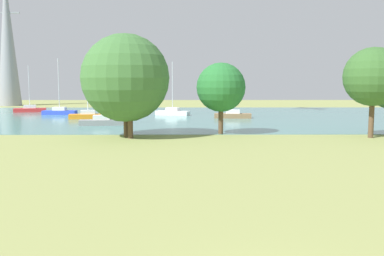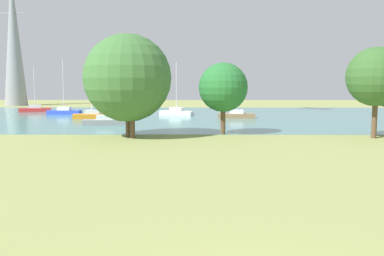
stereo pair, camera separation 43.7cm
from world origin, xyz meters
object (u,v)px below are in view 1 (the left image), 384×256
(tree_mid_shore, at_px, (373,77))
(electricity_pylon, at_px, (7,38))
(sailboat_gray, at_px, (102,121))
(sailboat_white, at_px, (173,112))
(sailboat_red, at_px, (30,109))
(sailboat_brown, at_px, (233,115))
(tree_west_near, at_px, (125,78))
(sailboat_orange, at_px, (88,115))
(sailboat_blue, at_px, (60,111))
(tree_east_far, at_px, (130,85))
(tree_west_far, at_px, (221,87))

(tree_mid_shore, xyz_separation_m, electricity_pylon, (-51.04, 48.70, 8.00))
(sailboat_gray, distance_m, sailboat_white, 15.62)
(sailboat_red, bearing_deg, sailboat_brown, -20.23)
(sailboat_white, relative_size, tree_west_near, 0.85)
(sailboat_gray, xyz_separation_m, tree_west_near, (4.17, -10.06, 4.64))
(sailboat_orange, height_order, electricity_pylon, electricity_pylon)
(sailboat_red, bearing_deg, electricity_pylon, 120.36)
(tree_mid_shore, bearing_deg, sailboat_white, 126.33)
(sailboat_blue, height_order, sailboat_red, sailboat_blue)
(sailboat_white, bearing_deg, sailboat_blue, 175.79)
(sailboat_gray, height_order, electricity_pylon, electricity_pylon)
(electricity_pylon, bearing_deg, sailboat_white, -36.33)
(sailboat_brown, xyz_separation_m, tree_west_near, (-11.19, -18.98, 4.64))
(tree_east_far, distance_m, tree_mid_shore, 20.58)
(sailboat_blue, xyz_separation_m, electricity_pylon, (-16.72, 23.16, 12.71))
(sailboat_brown, distance_m, sailboat_blue, 25.23)
(tree_west_near, xyz_separation_m, tree_west_far, (8.33, 2.07, -0.84))
(sailboat_orange, height_order, tree_mid_shore, tree_mid_shore)
(sailboat_gray, distance_m, sailboat_red, 25.39)
(tree_east_far, bearing_deg, tree_mid_shore, 0.61)
(tree_mid_shore, bearing_deg, tree_west_far, 168.72)
(sailboat_white, bearing_deg, tree_mid_shore, -53.67)
(sailboat_white, distance_m, tree_west_near, 24.51)
(sailboat_blue, distance_m, tree_east_far, 29.48)
(sailboat_gray, xyz_separation_m, tree_west_far, (12.50, -7.99, 3.80))
(sailboat_white, height_order, sailboat_blue, sailboat_blue)
(tree_west_far, bearing_deg, tree_east_far, -160.75)
(sailboat_blue, distance_m, tree_mid_shore, 43.04)
(sailboat_blue, relative_size, tree_west_near, 0.91)
(tree_east_far, bearing_deg, sailboat_white, 83.79)
(sailboat_brown, bearing_deg, sailboat_orange, -177.72)
(sailboat_blue, height_order, tree_west_near, tree_west_near)
(sailboat_orange, distance_m, sailboat_red, 16.96)
(sailboat_blue, xyz_separation_m, sailboat_orange, (5.72, -6.84, -0.02))
(sailboat_brown, xyz_separation_m, electricity_pylon, (-41.20, 29.26, 12.72))
(sailboat_red, xyz_separation_m, electricity_pylon, (-10.51, 17.94, 12.72))
(sailboat_brown, bearing_deg, electricity_pylon, 144.62)
(sailboat_red, bearing_deg, sailboat_blue, -40.05)
(sailboat_brown, distance_m, sailboat_orange, 18.78)
(sailboat_blue, bearing_deg, tree_east_far, -61.91)
(tree_west_far, bearing_deg, sailboat_gray, 147.41)
(sailboat_blue, relative_size, tree_mid_shore, 1.05)
(electricity_pylon, bearing_deg, tree_mid_shore, -43.66)
(tree_east_far, bearing_deg, sailboat_blue, 118.09)
(sailboat_blue, bearing_deg, tree_mid_shore, -36.66)
(sailboat_gray, relative_size, tree_west_near, 0.77)
(sailboat_brown, bearing_deg, sailboat_red, 159.77)
(sailboat_gray, distance_m, tree_west_near, 11.84)
(tree_west_far, bearing_deg, tree_west_near, -166.08)
(sailboat_brown, bearing_deg, tree_west_far, -99.59)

